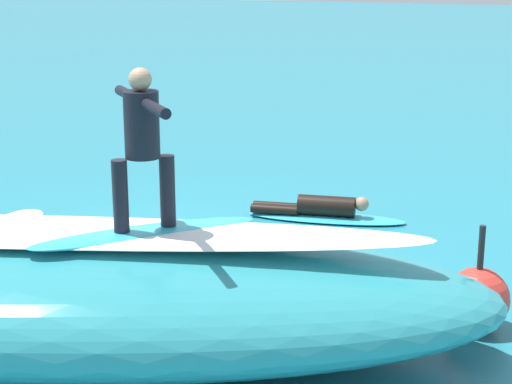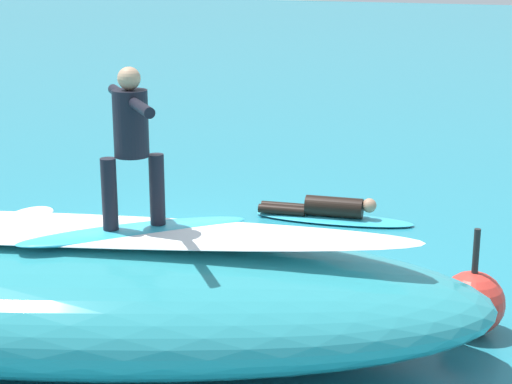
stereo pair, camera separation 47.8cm
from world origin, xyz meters
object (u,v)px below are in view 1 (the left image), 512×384
Objects in this scene: surfboard_paddling at (326,218)px; surfer_paddling at (318,206)px; buoy_marker at (478,298)px; surfer_riding at (142,137)px; surfboard_riding at (146,233)px.

surfer_paddling is (0.13, 0.02, 0.17)m from surfboard_paddling.
buoy_marker is (-2.50, 3.10, 0.30)m from surfboard_paddling.
surfer_riding is 5.21m from surfer_paddling.
surfer_paddling is 1.54× the size of buoy_marker.
surfer_riding is at bearing -101.15° from surfer_paddling.
buoy_marker is (-2.88, -1.74, -0.91)m from surfboard_riding.
surfer_riding reaches higher than surfboard_riding.
surfer_riding is 0.87× the size of surfer_paddling.
surfboard_riding is 1.27× the size of surfer_paddling.
surfboard_paddling is at bearing -139.33° from surfboard_riding.
surfer_riding is 0.64× the size of surfboard_paddling.
surfboard_riding is 0.95× the size of surfboard_paddling.
surfer_riding is at bearing -102.67° from surfboard_paddling.
surfboard_paddling is 2.07× the size of buoy_marker.
surfer_riding is (-0.00, 0.00, 0.92)m from surfboard_riding.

